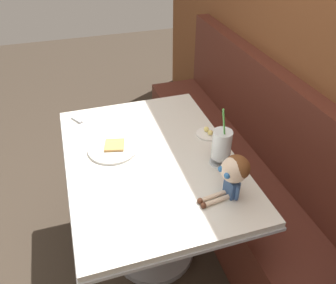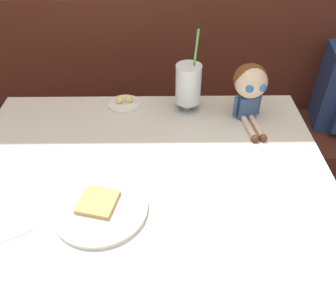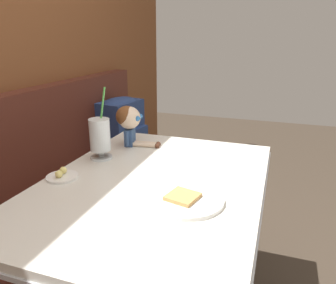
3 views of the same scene
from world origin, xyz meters
name	(u,v)px [view 1 (image 1 of 3)]	position (x,y,z in m)	size (l,w,h in m)	color
ground_plane	(125,258)	(0.00, 0.00, 0.00)	(8.00, 8.00, 0.00)	#382D23
wood_panel_wall	(327,45)	(0.00, 1.05, 1.20)	(4.40, 0.08, 2.40)	brown
booth_bench	(253,191)	(0.00, 0.81, 0.33)	(2.60, 0.48, 1.00)	#512319
diner_table	(152,186)	(0.00, 0.18, 0.54)	(1.11, 0.81, 0.74)	silver
toast_plate	(113,148)	(-0.11, 0.02, 0.75)	(0.25, 0.25, 0.03)	white
milkshake_glass	(222,146)	(0.14, 0.48, 0.84)	(0.10, 0.10, 0.32)	silver
butter_saucer	(208,133)	(-0.09, 0.52, 0.75)	(0.12, 0.12, 0.04)	white
butter_knife	(80,122)	(-0.41, -0.12, 0.74)	(0.21, 0.14, 0.01)	silver
seated_doll	(234,172)	(0.35, 0.44, 0.87)	(0.13, 0.22, 0.20)	#385689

